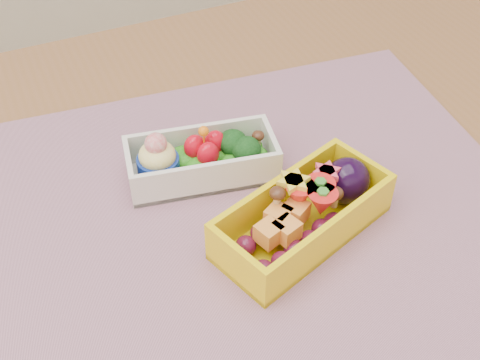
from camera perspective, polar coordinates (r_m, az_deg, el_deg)
name	(u,v)px	position (r m, az deg, el deg)	size (l,w,h in m)	color
table	(227,292)	(0.67, -1.21, -10.09)	(1.20, 0.80, 0.75)	brown
placemat	(235,215)	(0.60, -0.46, -3.16)	(0.56, 0.43, 0.00)	#A5728B
bento_white	(201,159)	(0.63, -3.55, 1.88)	(0.16, 0.09, 0.06)	silver
bento_yellow	(306,213)	(0.57, 6.01, -2.99)	(0.18, 0.12, 0.06)	yellow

